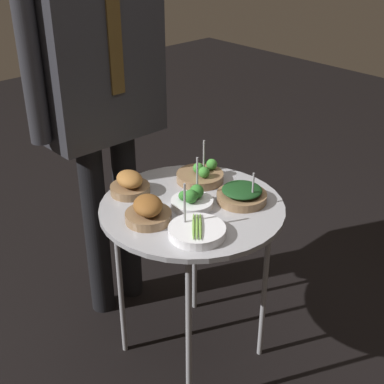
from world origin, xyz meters
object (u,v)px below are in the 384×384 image
serving_cart (192,218)px  bowl_roast_center (130,184)px  bowl_roast_back_right (148,211)px  waiter_figure (100,78)px  bowl_broccoli_front_left (201,175)px  bowl_spinach_front_right (242,194)px  bowl_broccoli_front_center (192,200)px  bowl_asparagus_mid_left (197,231)px

serving_cart → bowl_roast_center: 0.25m
bowl_roast_back_right → waiter_figure: waiter_figure is taller
serving_cart → bowl_broccoli_front_left: size_ratio=3.86×
waiter_figure → serving_cart: bearing=-87.1°
bowl_roast_center → waiter_figure: (0.08, 0.25, 0.31)m
waiter_figure → bowl_roast_center: bearing=-107.0°
bowl_spinach_front_right → bowl_broccoli_front_center: bowl_broccoli_front_center is taller
bowl_roast_back_right → bowl_broccoli_front_left: 0.33m
serving_cart → bowl_roast_back_right: bearing=173.3°
bowl_broccoli_front_left → waiter_figure: size_ratio=0.11×
serving_cart → bowl_asparagus_mid_left: (-0.12, -0.15, 0.07)m
bowl_roast_back_right → bowl_broccoli_front_left: size_ratio=0.89×
bowl_asparagus_mid_left → waiter_figure: waiter_figure is taller
bowl_broccoli_front_left → bowl_asparagus_mid_left: 0.37m
bowl_spinach_front_right → bowl_roast_center: size_ratio=1.23×
bowl_roast_back_right → waiter_figure: (0.15, 0.44, 0.31)m
bowl_broccoli_front_left → bowl_broccoli_front_center: bearing=-142.3°
bowl_roast_center → bowl_asparagus_mid_left: size_ratio=0.78×
bowl_spinach_front_right → bowl_broccoli_front_center: 0.17m
bowl_spinach_front_right → bowl_broccoli_front_left: 0.21m
bowl_roast_center → bowl_broccoli_front_left: size_ratio=0.81×
serving_cart → bowl_roast_back_right: size_ratio=4.35×
bowl_broccoli_front_left → bowl_roast_center: bearing=158.2°
serving_cart → waiter_figure: size_ratio=0.42×
bowl_roast_back_right → waiter_figure: 0.56m
bowl_spinach_front_right → waiter_figure: bearing=106.7°
bowl_asparagus_mid_left → bowl_roast_center: bearing=87.6°
bowl_roast_back_right → bowl_broccoli_front_center: 0.17m
bowl_spinach_front_right → bowl_roast_center: 0.39m
serving_cart → bowl_broccoli_front_center: bearing=-129.6°
bowl_roast_back_right → bowl_asparagus_mid_left: bowl_asparagus_mid_left is taller
bowl_broccoli_front_center → bowl_asparagus_mid_left: bearing=-128.1°
serving_cart → bowl_broccoli_front_center: bowl_broccoli_front_center is taller
bowl_asparagus_mid_left → waiter_figure: 0.70m
bowl_spinach_front_right → bowl_broccoli_front_left: bearing=89.3°
bowl_asparagus_mid_left → waiter_figure: bearing=81.4°
bowl_roast_back_right → waiter_figure: size_ratio=0.10×
bowl_broccoli_front_left → bowl_spinach_front_right: bearing=-90.7°
bowl_spinach_front_right → bowl_broccoli_front_center: bearing=149.5°
serving_cart → bowl_spinach_front_right: bearing=-33.2°
serving_cart → bowl_roast_back_right: bowl_roast_back_right is taller
bowl_roast_back_right → bowl_roast_center: bearing=69.8°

